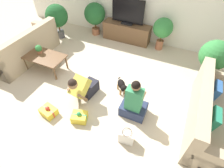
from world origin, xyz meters
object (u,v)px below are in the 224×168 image
(potted_plant_back_right, at_px, (163,29))
(person_sitting, at_px, (134,103))
(gift_box_a, at_px, (79,117))
(sofa_right, at_px, (211,114))
(tabletop_plant, at_px, (39,49))
(potted_plant_back_left, at_px, (95,15))
(gift_box_b, at_px, (49,111))
(sofa_left, at_px, (25,49))
(dog, at_px, (122,86))
(potted_plant_corner_left, at_px, (57,17))
(person_kneeling, at_px, (83,87))
(coffee_table, at_px, (44,57))
(potted_plant_corner_right, at_px, (214,56))
(tv_console, at_px, (127,32))
(gift_bag_a, at_px, (126,137))
(tv, at_px, (128,13))

(potted_plant_back_right, relative_size, person_sitting, 1.02)
(potted_plant_back_right, height_order, gift_box_a, potted_plant_back_right)
(sofa_right, distance_m, tabletop_plant, 4.20)
(potted_plant_back_left, relative_size, gift_box_b, 2.82)
(sofa_left, bearing_deg, dog, 87.37)
(potted_plant_corner_left, distance_m, person_kneeling, 2.96)
(coffee_table, height_order, potted_plant_corner_right, potted_plant_corner_right)
(gift_box_b, bearing_deg, potted_plant_corner_left, 122.11)
(person_sitting, distance_m, gift_box_a, 1.13)
(potted_plant_back_right, distance_m, dog, 2.28)
(potted_plant_back_right, xyz_separation_m, tabletop_plant, (-2.66, -2.18, -0.10))
(coffee_table, bearing_deg, potted_plant_corner_left, 114.07)
(tv_console, distance_m, potted_plant_corner_left, 2.25)
(gift_box_b, xyz_separation_m, tabletop_plant, (-1.18, 1.23, 0.47))
(potted_plant_corner_right, bearing_deg, gift_bag_a, -115.88)
(person_sitting, bearing_deg, potted_plant_corner_right, -126.16)
(sofa_left, bearing_deg, gift_box_b, 54.28)
(person_sitting, distance_m, dog, 0.63)
(gift_bag_a, bearing_deg, tv_console, 111.53)
(potted_plant_corner_right, bearing_deg, sofa_right, -83.87)
(person_sitting, height_order, dog, person_sitting)
(tv_console, xyz_separation_m, gift_box_a, (0.29, -3.32, -0.19))
(sofa_left, relative_size, dog, 5.16)
(sofa_left, distance_m, gift_bag_a, 3.76)
(gift_bag_a, bearing_deg, sofa_left, 160.98)
(sofa_left, relative_size, potted_plant_back_left, 1.97)
(potted_plant_back_left, relative_size, gift_box_a, 2.93)
(gift_box_b, bearing_deg, coffee_table, 130.89)
(potted_plant_corner_left, bearing_deg, coffee_table, -65.93)
(tv_console, height_order, person_kneeling, person_kneeling)
(tv, relative_size, gift_bag_a, 3.25)
(sofa_right, height_order, coffee_table, sofa_right)
(gift_box_a, height_order, gift_bag_a, gift_bag_a)
(potted_plant_back_left, distance_m, gift_box_b, 3.54)
(sofa_right, distance_m, person_sitting, 1.47)
(sofa_left, relative_size, gift_bag_a, 6.73)
(person_sitting, bearing_deg, dog, -46.27)
(sofa_right, xyz_separation_m, tabletop_plant, (-4.19, 0.11, 0.24))
(sofa_left, xyz_separation_m, dog, (3.01, -0.14, -0.07))
(coffee_table, height_order, gift_box_b, coffee_table)
(tv, bearing_deg, potted_plant_corner_left, -160.21)
(potted_plant_back_left, height_order, gift_box_a, potted_plant_back_left)
(sofa_right, distance_m, dog, 1.85)
(sofa_right, relative_size, coffee_table, 1.90)
(coffee_table, xyz_separation_m, gift_bag_a, (2.71, -1.06, -0.24))
(person_kneeling, bearing_deg, person_sitting, 9.76)
(potted_plant_corner_left, height_order, gift_box_a, potted_plant_corner_left)
(sofa_left, height_order, sofa_right, same)
(potted_plant_corner_right, distance_m, dog, 2.20)
(tv, bearing_deg, potted_plant_corner_right, -20.99)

